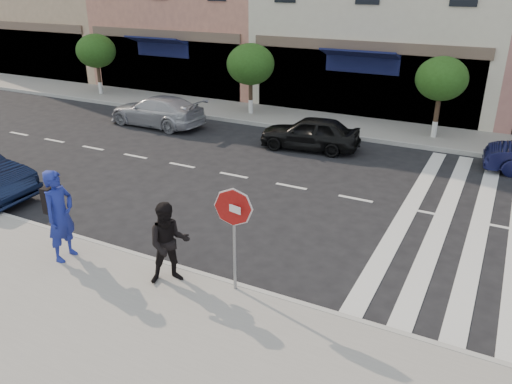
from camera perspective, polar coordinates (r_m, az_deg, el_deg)
name	(u,v)px	position (r m, az deg, el deg)	size (l,w,h in m)	color
ground	(223,244)	(11.88, -3.77, -5.96)	(120.00, 120.00, 0.00)	black
sidewalk_near	(113,334)	(9.39, -16.05, -15.30)	(60.00, 4.50, 0.15)	gray
sidewalk_far	(359,127)	(21.34, 11.69, 7.24)	(60.00, 3.00, 0.15)	gray
street_tree_wa	(96,51)	(27.85, -17.81, 15.07)	(2.00, 2.00, 3.05)	#473323
street_tree_wb	(251,65)	(22.51, -0.63, 14.36)	(2.10, 2.10, 3.06)	#473323
street_tree_c	(442,79)	(20.08, 20.45, 11.99)	(1.90, 1.90, 3.04)	#473323
stop_sign	(233,216)	(9.23, -2.60, -2.81)	(0.75, 0.20, 2.15)	gray
photographer	(60,215)	(11.35, -21.49, -2.50)	(0.74, 0.49, 2.03)	navy
walker	(169,243)	(9.97, -9.92, -5.80)	(0.83, 0.65, 1.71)	black
car_far_left	(157,111)	(21.73, -11.27, 9.07)	(1.76, 4.32, 1.25)	#A9A9AF
car_far_mid	(310,133)	(18.34, 6.19, 6.73)	(1.44, 3.59, 1.22)	black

